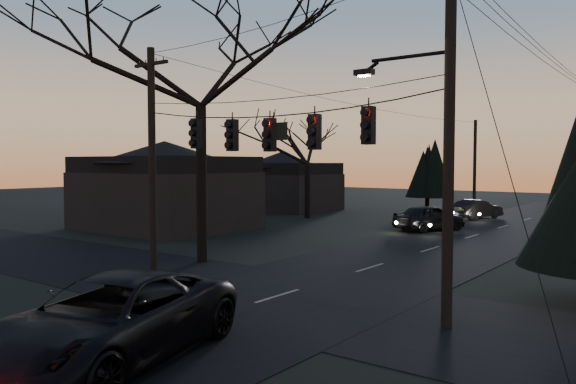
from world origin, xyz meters
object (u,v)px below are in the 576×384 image
Objects in this scene: utility_pole_far_l at (474,210)px; bare_tree_left at (200,43)px; sedan_oncoming_a at (429,218)px; utility_pole_right at (446,327)px; utility_pole_left at (154,274)px; suv_near at (111,320)px; sedan_oncoming_b at (476,209)px.

bare_tree_left is at bearing -90.68° from utility_pole_far_l.
bare_tree_left reaches higher than sedan_oncoming_a.
utility_pole_right is 11.50m from utility_pole_left.
utility_pole_right reaches higher than utility_pole_left.
utility_pole_left reaches higher than suv_near.
utility_pole_left reaches higher than sedan_oncoming_b.
sedan_oncoming_a is (-8.56, 19.11, 0.81)m from utility_pole_right.
utility_pole_far_l is 8.27m from sedan_oncoming_b.
utility_pole_left is 28.40m from sedan_oncoming_b.
utility_pole_right is at bearing 128.53° from sedan_oncoming_b.
utility_pole_left is 1.95× the size of sedan_oncoming_b.
sedan_oncoming_a is (-3.86, 25.81, -0.09)m from suv_near.
sedan_oncoming_a is (2.94, 19.11, 0.81)m from utility_pole_left.
sedan_oncoming_a is at bearing 81.25° from utility_pole_left.
bare_tree_left is at bearing 104.23° from sedan_oncoming_b.
bare_tree_left reaches higher than suv_near.
suv_near is at bearing -44.59° from utility_pole_left.
sedan_oncoming_b is (2.80, 28.25, 0.72)m from utility_pole_left.
utility_pole_right is 29.57m from sedan_oncoming_b.
sedan_oncoming_b is at bearing 82.81° from bare_tree_left.
suv_near is 1.48× the size of sedan_oncoming_b.
bare_tree_left is 3.03× the size of sedan_oncoming_b.
bare_tree_left is at bearing 166.17° from utility_pole_right.
sedan_oncoming_a is (2.94, -16.89, 0.81)m from utility_pole_far_l.
utility_pole_far_l is 1.24× the size of suv_near.
bare_tree_left reaches higher than sedan_oncoming_b.
utility_pole_left is at bearing 180.00° from utility_pole_right.
utility_pole_far_l is 34.33m from bare_tree_left.
utility_pole_right reaches higher than utility_pole_far_l.
utility_pole_far_l is 17.17m from sedan_oncoming_a.
utility_pole_right reaches higher than sedan_oncoming_a.
suv_near is (-4.70, -6.70, 0.90)m from utility_pole_right.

